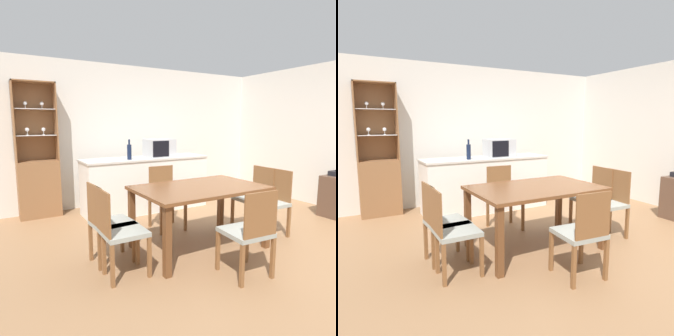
# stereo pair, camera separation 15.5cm
# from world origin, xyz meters

# --- Properties ---
(ground_plane) EXTENTS (18.00, 18.00, 0.00)m
(ground_plane) POSITION_xyz_m (0.00, 0.00, 0.00)
(ground_plane) COLOR #936B47
(wall_back) EXTENTS (6.80, 0.06, 2.55)m
(wall_back) POSITION_xyz_m (0.00, 2.63, 1.27)
(wall_back) COLOR silver
(wall_back) RESTS_ON ground_plane
(kitchen_counter) EXTENTS (2.19, 0.63, 0.92)m
(kitchen_counter) POSITION_xyz_m (-0.29, 1.90, 0.46)
(kitchen_counter) COLOR white
(kitchen_counter) RESTS_ON ground_plane
(display_cabinet) EXTENTS (0.62, 0.32, 2.13)m
(display_cabinet) POSITION_xyz_m (-1.95, 2.45, 0.64)
(display_cabinet) COLOR brown
(display_cabinet) RESTS_ON ground_plane
(dining_table) EXTENTS (1.51, 0.96, 0.76)m
(dining_table) POSITION_xyz_m (-0.47, 0.13, 0.66)
(dining_table) COLOR brown
(dining_table) RESTS_ON ground_plane
(dining_chair_head_near) EXTENTS (0.45, 0.45, 0.88)m
(dining_chair_head_near) POSITION_xyz_m (-0.47, -0.68, 0.45)
(dining_chair_head_near) COLOR #999E93
(dining_chair_head_near) RESTS_ON ground_plane
(dining_chair_side_left_near) EXTENTS (0.42, 0.42, 0.88)m
(dining_chair_side_left_near) POSITION_xyz_m (-1.55, -0.02, 0.45)
(dining_chair_side_left_near) COLOR #999E93
(dining_chair_side_left_near) RESTS_ON ground_plane
(dining_chair_side_right_far) EXTENTS (0.43, 0.43, 0.88)m
(dining_chair_side_right_far) POSITION_xyz_m (0.61, 0.27, 0.45)
(dining_chair_side_right_far) COLOR #999E93
(dining_chair_side_right_far) RESTS_ON ground_plane
(dining_chair_side_right_near) EXTENTS (0.44, 0.44, 0.88)m
(dining_chair_side_right_near) POSITION_xyz_m (0.61, -0.02, 0.45)
(dining_chair_side_right_near) COLOR #999E93
(dining_chair_side_right_near) RESTS_ON ground_plane
(dining_chair_head_far) EXTENTS (0.44, 0.44, 0.88)m
(dining_chair_head_far) POSITION_xyz_m (-0.46, 0.94, 0.45)
(dining_chair_head_far) COLOR #999E93
(dining_chair_head_far) RESTS_ON ground_plane
(dining_chair_side_left_far) EXTENTS (0.44, 0.44, 0.88)m
(dining_chair_side_left_far) POSITION_xyz_m (-1.55, 0.27, 0.45)
(dining_chair_side_left_far) COLOR #999E93
(dining_chair_side_left_far) RESTS_ON ground_plane
(microwave) EXTENTS (0.48, 0.37, 0.31)m
(microwave) POSITION_xyz_m (-0.04, 1.88, 1.07)
(microwave) COLOR #B7BABF
(microwave) RESTS_ON kitchen_counter
(wine_bottle) EXTENTS (0.07, 0.07, 0.32)m
(wine_bottle) POSITION_xyz_m (-0.66, 1.76, 1.05)
(wine_bottle) COLOR #141E38
(wine_bottle) RESTS_ON kitchen_counter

